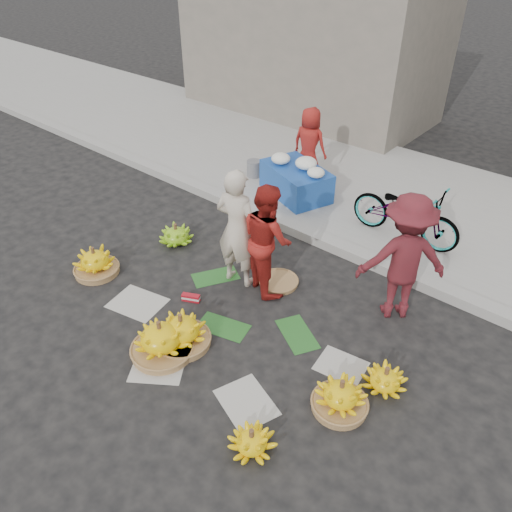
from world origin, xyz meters
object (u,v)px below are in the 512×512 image
Objects in this scene: bicycle at (406,212)px; banana_bunch_0 at (95,262)px; vendor_cream at (237,229)px; banana_bunch_4 at (340,397)px; flower_table at (296,179)px.

banana_bunch_0 is at bearing 138.29° from bicycle.
vendor_cream is 0.99× the size of bicycle.
vendor_cream is (1.69, 1.20, 0.67)m from banana_bunch_0.
banana_bunch_0 is at bearing -176.88° from banana_bunch_4.
banana_bunch_4 is at bearing 146.91° from vendor_cream.
banana_bunch_4 is at bearing 3.12° from banana_bunch_0.
vendor_cream is 2.70m from bicycle.
flower_table is at bearing -82.29° from vendor_cream.
bicycle is at bearing 106.13° from banana_bunch_4.
banana_bunch_0 is at bearing -83.22° from flower_table.
bicycle is (-0.96, 3.31, 0.40)m from banana_bunch_4.
vendor_cream is (-2.30, 0.98, 0.68)m from banana_bunch_4.
banana_bunch_0 is 0.36× the size of bicycle.
flower_table reaches higher than banana_bunch_4.
banana_bunch_4 is 0.35× the size of bicycle.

